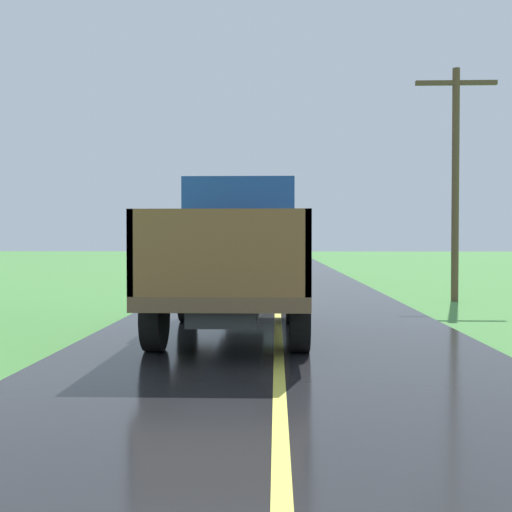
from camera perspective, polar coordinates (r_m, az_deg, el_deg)
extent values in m
cube|color=#2D2D30|center=(10.79, -1.97, -3.94)|extent=(0.90, 5.51, 0.24)
cube|color=brown|center=(10.77, -1.97, -2.89)|extent=(2.30, 5.80, 0.20)
cube|color=#1E479E|center=(12.69, -1.39, 2.50)|extent=(2.10, 1.90, 1.90)
cube|color=black|center=(13.66, -1.16, 3.82)|extent=(1.78, 0.02, 0.76)
cube|color=brown|center=(9.92, -8.76, 0.49)|extent=(0.08, 3.85, 1.10)
cube|color=brown|center=(9.76, 4.17, 0.49)|extent=(0.08, 3.85, 1.10)
cube|color=brown|center=(7.89, -3.35, 0.28)|extent=(2.30, 0.08, 1.10)
cube|color=brown|center=(11.65, -1.68, 0.64)|extent=(2.30, 0.08, 1.10)
cylinder|color=black|center=(12.69, -6.17, -3.61)|extent=(0.28, 1.00, 1.00)
cylinder|color=black|center=(12.57, 3.37, -3.65)|extent=(0.28, 1.00, 1.00)
cylinder|color=black|center=(9.36, -9.08, -5.39)|extent=(0.28, 1.00, 1.00)
cylinder|color=black|center=(9.20, 3.94, -5.50)|extent=(0.28, 1.00, 1.00)
ellipsoid|color=#79AE26|center=(11.18, -6.28, 0.36)|extent=(0.54, 0.66, 0.46)
ellipsoid|color=#7DA824|center=(11.00, -2.33, 2.18)|extent=(0.45, 0.58, 0.38)
ellipsoid|color=#6EAA30|center=(10.62, -4.88, 0.19)|extent=(0.45, 0.53, 0.44)
ellipsoid|color=#73A737|center=(9.65, -0.54, 1.98)|extent=(0.42, 0.47, 0.49)
ellipsoid|color=#7CB821|center=(8.20, -1.81, 2.36)|extent=(0.60, 0.64, 0.42)
ellipsoid|color=#6EBF34|center=(9.32, -2.78, -1.61)|extent=(0.53, 0.67, 0.37)
ellipsoid|color=#74BA36|center=(10.90, -2.52, 1.96)|extent=(0.51, 0.61, 0.49)
ellipsoid|color=#7AB138|center=(9.79, -0.02, 2.18)|extent=(0.47, 0.51, 0.50)
ellipsoid|color=#72B436|center=(8.68, -5.62, -1.91)|extent=(0.59, 0.66, 0.46)
ellipsoid|color=#6FB530|center=(9.64, -7.36, -1.65)|extent=(0.58, 0.68, 0.51)
ellipsoid|color=#6FBB37|center=(9.91, -5.51, 0.25)|extent=(0.42, 0.54, 0.40)
ellipsoid|color=#73AF37|center=(9.57, -6.78, -1.86)|extent=(0.55, 0.60, 0.45)
cube|color=#2D2D30|center=(25.50, 0.34, -0.87)|extent=(0.90, 5.51, 0.24)
cube|color=brown|center=(25.49, 0.34, -0.42)|extent=(2.30, 5.80, 0.20)
cube|color=#197A4C|center=(27.43, 0.44, 1.90)|extent=(2.10, 1.90, 1.90)
cube|color=black|center=(28.39, 0.49, 2.56)|extent=(1.79, 0.02, 0.76)
cube|color=#232328|center=(24.56, -2.31, 1.03)|extent=(0.08, 3.85, 1.10)
cube|color=#232328|center=(24.50, 2.87, 1.03)|extent=(0.08, 3.85, 1.10)
cube|color=#232328|center=(22.62, 0.15, 1.00)|extent=(2.30, 0.08, 1.10)
cube|color=#232328|center=(26.39, 0.39, 1.05)|extent=(2.30, 0.08, 1.10)
cylinder|color=black|center=(27.35, -1.77, -0.93)|extent=(0.28, 1.00, 1.00)
cylinder|color=black|center=(27.30, 2.64, -0.93)|extent=(0.28, 1.00, 1.00)
cylinder|color=black|center=(23.96, -2.27, -1.25)|extent=(0.28, 1.00, 1.00)
cylinder|color=black|center=(23.91, 2.75, -1.26)|extent=(0.28, 1.00, 1.00)
ellipsoid|color=#70AC2B|center=(23.28, 1.90, 0.83)|extent=(0.41, 0.50, 0.40)
ellipsoid|color=#6ABD37|center=(25.95, 1.42, 0.31)|extent=(0.57, 0.73, 0.50)
ellipsoid|color=#6FBA33|center=(25.33, 2.36, 1.01)|extent=(0.51, 0.49, 0.45)
ellipsoid|color=#67A624|center=(24.84, 1.96, 0.91)|extent=(0.55, 0.58, 0.49)
ellipsoid|color=#6EA930|center=(23.58, 1.77, 1.73)|extent=(0.52, 0.49, 0.38)
ellipsoid|color=#69B32D|center=(24.43, -0.60, 0.95)|extent=(0.57, 0.71, 0.45)
ellipsoid|color=#72BD2A|center=(26.07, 0.62, 0.28)|extent=(0.56, 0.71, 0.44)
ellipsoid|color=#6BAF2B|center=(25.02, -1.17, 0.10)|extent=(0.49, 0.57, 0.43)
ellipsoid|color=#71B222|center=(25.39, 2.18, 1.68)|extent=(0.52, 0.53, 0.45)
cylinder|color=brown|center=(18.42, 17.48, 6.08)|extent=(0.20, 0.20, 6.42)
cube|color=brown|center=(18.86, 17.55, 14.62)|extent=(2.22, 0.12, 0.12)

